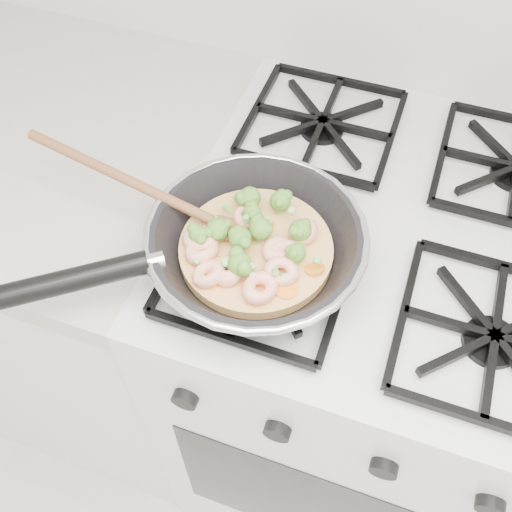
% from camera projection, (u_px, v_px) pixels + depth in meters
% --- Properties ---
extents(stove, '(0.60, 0.60, 0.92)m').
position_uv_depth(stove, '(353.00, 361.00, 1.20)').
color(stove, silver).
rests_on(stove, ground).
extents(counter_left, '(1.00, 0.60, 0.90)m').
position_uv_depth(counter_left, '(14.00, 256.00, 1.36)').
color(counter_left, white).
rests_on(counter_left, ground).
extents(skillet, '(0.48, 0.35, 0.09)m').
position_uv_depth(skillet, '(250.00, 245.00, 0.75)').
color(skillet, black).
rests_on(skillet, stove).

